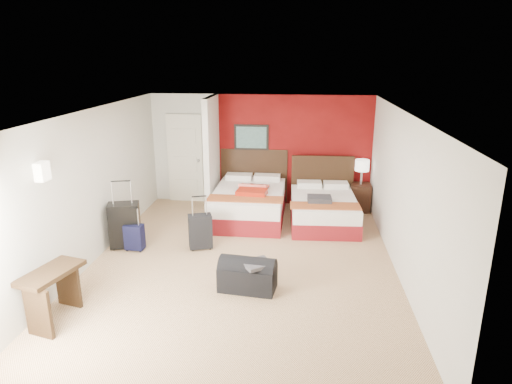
# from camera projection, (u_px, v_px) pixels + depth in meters

# --- Properties ---
(ground) EXTENTS (6.50, 6.50, 0.00)m
(ground) POSITION_uv_depth(u_px,v_px,m) (242.00, 263.00, 7.50)
(ground) COLOR tan
(ground) RESTS_ON ground
(room_walls) EXTENTS (5.02, 6.52, 2.50)m
(room_walls) POSITION_uv_depth(u_px,v_px,m) (179.00, 167.00, 8.62)
(room_walls) COLOR silver
(room_walls) RESTS_ON ground
(red_accent_panel) EXTENTS (3.50, 0.04, 2.50)m
(red_accent_panel) POSITION_uv_depth(u_px,v_px,m) (293.00, 151.00, 10.13)
(red_accent_panel) COLOR maroon
(red_accent_panel) RESTS_ON ground
(partition_wall) EXTENTS (0.12, 1.20, 2.50)m
(partition_wall) POSITION_uv_depth(u_px,v_px,m) (212.00, 155.00, 9.71)
(partition_wall) COLOR silver
(partition_wall) RESTS_ON ground
(entry_door) EXTENTS (0.82, 0.06, 2.05)m
(entry_door) POSITION_uv_depth(u_px,v_px,m) (185.00, 158.00, 10.41)
(entry_door) COLOR silver
(entry_door) RESTS_ON ground
(bed_left) EXTENTS (1.47, 2.09, 0.63)m
(bed_left) POSITION_uv_depth(u_px,v_px,m) (249.00, 204.00, 9.45)
(bed_left) COLOR silver
(bed_left) RESTS_ON ground
(bed_right) EXTENTS (1.38, 1.92, 0.56)m
(bed_right) POSITION_uv_depth(u_px,v_px,m) (323.00, 210.00, 9.17)
(bed_right) COLOR silver
(bed_right) RESTS_ON ground
(red_suitcase_open) EXTENTS (0.68, 0.88, 0.10)m
(red_suitcase_open) POSITION_uv_depth(u_px,v_px,m) (253.00, 189.00, 9.23)
(red_suitcase_open) COLOR #B6220F
(red_suitcase_open) RESTS_ON bed_left
(jacket_bundle) EXTENTS (0.48, 0.39, 0.11)m
(jacket_bundle) POSITION_uv_depth(u_px,v_px,m) (319.00, 199.00, 8.80)
(jacket_bundle) COLOR #38373C
(jacket_bundle) RESTS_ON bed_right
(nightstand) EXTENTS (0.44, 0.44, 0.61)m
(nightstand) POSITION_uv_depth(u_px,v_px,m) (360.00, 197.00, 9.93)
(nightstand) COLOR black
(nightstand) RESTS_ON ground
(table_lamp) EXTENTS (0.40, 0.40, 0.55)m
(table_lamp) POSITION_uv_depth(u_px,v_px,m) (362.00, 172.00, 9.76)
(table_lamp) COLOR white
(table_lamp) RESTS_ON nightstand
(suitcase_black) EXTENTS (0.60, 0.46, 0.80)m
(suitcase_black) POSITION_uv_depth(u_px,v_px,m) (125.00, 226.00, 8.00)
(suitcase_black) COLOR black
(suitcase_black) RESTS_ON ground
(suitcase_charcoal) EXTENTS (0.47, 0.37, 0.60)m
(suitcase_charcoal) POSITION_uv_depth(u_px,v_px,m) (200.00, 233.00, 7.97)
(suitcase_charcoal) COLOR black
(suitcase_charcoal) RESTS_ON ground
(suitcase_navy) EXTENTS (0.34, 0.22, 0.45)m
(suitcase_navy) POSITION_uv_depth(u_px,v_px,m) (135.00, 238.00, 7.92)
(suitcase_navy) COLOR black
(suitcase_navy) RESTS_ON ground
(duffel_bag) EXTENTS (0.87, 0.54, 0.42)m
(duffel_bag) POSITION_uv_depth(u_px,v_px,m) (248.00, 276.00, 6.60)
(duffel_bag) COLOR black
(duffel_bag) RESTS_ON ground
(jacket_draped) EXTENTS (0.52, 0.51, 0.05)m
(jacket_draped) POSITION_uv_depth(u_px,v_px,m) (257.00, 264.00, 6.47)
(jacket_draped) COLOR #3F3E44
(jacket_draped) RESTS_ON duffel_bag
(desk) EXTENTS (0.62, 0.93, 0.71)m
(desk) POSITION_uv_depth(u_px,v_px,m) (54.00, 296.00, 5.78)
(desk) COLOR black
(desk) RESTS_ON ground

